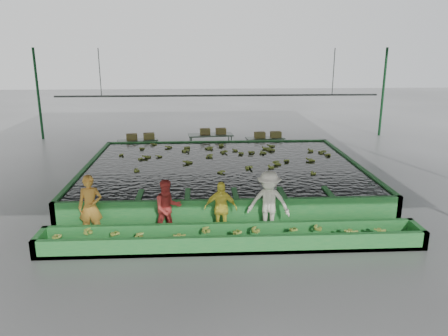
{
  "coord_description": "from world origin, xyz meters",
  "views": [
    {
      "loc": [
        -0.79,
        -14.02,
        5.09
      ],
      "look_at": [
        0.0,
        0.5,
        1.0
      ],
      "focal_mm": 35.0,
      "sensor_mm": 36.0,
      "label": 1
    }
  ],
  "objects": [
    {
      "name": "rail_hanger_left",
      "position": [
        -5.0,
        5.0,
        4.0
      ],
      "size": [
        0.04,
        0.04,
        2.0
      ],
      "primitive_type": "cylinder",
      "color": "#59605B",
      "rests_on": "shed_roof"
    },
    {
      "name": "cableway_rail",
      "position": [
        0.0,
        5.0,
        3.0
      ],
      "size": [
        0.08,
        0.08,
        14.0
      ],
      "primitive_type": "cylinder",
      "color": "#59605B",
      "rests_on": "shed_roof"
    },
    {
      "name": "worker_b",
      "position": [
        -1.72,
        -2.8,
        0.81
      ],
      "size": [
        0.95,
        0.85,
        1.62
      ],
      "primitive_type": "imported",
      "rotation": [
        0.0,
        0.0,
        0.37
      ],
      "color": "#B8332E",
      "rests_on": "ground"
    },
    {
      "name": "tank_water",
      "position": [
        0.0,
        1.5,
        0.85
      ],
      "size": [
        9.7,
        7.7,
        0.0
      ],
      "primitive_type": "cube",
      "color": "black",
      "rests_on": "flotation_tank"
    },
    {
      "name": "packing_table_right",
      "position": [
        2.3,
        6.42,
        0.41
      ],
      "size": [
        1.9,
        0.98,
        0.82
      ],
      "primitive_type": null,
      "rotation": [
        0.0,
        0.0,
        0.15
      ],
      "color": "#59605B",
      "rests_on": "ground"
    },
    {
      "name": "shed_posts",
      "position": [
        0.0,
        0.0,
        2.5
      ],
      "size": [
        20.0,
        22.0,
        5.0
      ],
      "primitive_type": null,
      "color": "#103C1B",
      "rests_on": "ground"
    },
    {
      "name": "ground",
      "position": [
        0.0,
        0.0,
        0.0
      ],
      "size": [
        80.0,
        80.0,
        0.0
      ],
      "primitive_type": "plane",
      "color": "slate",
      "rests_on": "ground"
    },
    {
      "name": "flotation_tank",
      "position": [
        0.0,
        1.5,
        0.45
      ],
      "size": [
        10.0,
        8.0,
        0.9
      ],
      "primitive_type": null,
      "color": "#2B7F35",
      "rests_on": "ground"
    },
    {
      "name": "packing_table_left",
      "position": [
        -3.76,
        6.26,
        0.41
      ],
      "size": [
        1.95,
        1.27,
        0.82
      ],
      "primitive_type": null,
      "rotation": [
        0.0,
        0.0,
        0.33
      ],
      "color": "#59605B",
      "rests_on": "ground"
    },
    {
      "name": "box_stack_left",
      "position": [
        -3.63,
        6.33,
        0.83
      ],
      "size": [
        1.34,
        0.6,
        0.28
      ],
      "primitive_type": null,
      "rotation": [
        0.0,
        0.0,
        0.19
      ],
      "color": "olive",
      "rests_on": "packing_table_left"
    },
    {
      "name": "packing_table_mid",
      "position": [
        -0.32,
        6.68,
        0.48
      ],
      "size": [
        2.2,
        1.07,
        0.97
      ],
      "primitive_type": null,
      "rotation": [
        0.0,
        0.0,
        0.1
      ],
      "color": "#59605B",
      "rests_on": "ground"
    },
    {
      "name": "box_stack_mid",
      "position": [
        -0.19,
        6.72,
        0.97
      ],
      "size": [
        1.28,
        0.47,
        0.27
      ],
      "primitive_type": null,
      "rotation": [
        0.0,
        0.0,
        0.1
      ],
      "color": "olive",
      "rests_on": "packing_table_mid"
    },
    {
      "name": "box_stack_right",
      "position": [
        2.43,
        6.42,
        0.83
      ],
      "size": [
        1.31,
        0.46,
        0.28
      ],
      "primitive_type": null,
      "rotation": [
        0.0,
        0.0,
        0.08
      ],
      "color": "olive",
      "rests_on": "packing_table_right"
    },
    {
      "name": "trough_bananas",
      "position": [
        0.0,
        -3.6,
        0.4
      ],
      "size": [
        9.58,
        0.64,
        0.13
      ],
      "primitive_type": null,
      "color": "#8EA338",
      "rests_on": "sorting_trough"
    },
    {
      "name": "rail_hanger_right",
      "position": [
        5.0,
        5.0,
        4.0
      ],
      "size": [
        0.04,
        0.04,
        2.0
      ],
      "primitive_type": "cylinder",
      "color": "#59605B",
      "rests_on": "shed_roof"
    },
    {
      "name": "floating_bananas",
      "position": [
        0.0,
        2.3,
        0.85
      ],
      "size": [
        8.19,
        5.58,
        0.11
      ],
      "primitive_type": null,
      "color": "#8EA338",
      "rests_on": "tank_water"
    },
    {
      "name": "sorting_trough",
      "position": [
        0.0,
        -3.6,
        0.25
      ],
      "size": [
        10.0,
        1.0,
        0.5
      ],
      "primitive_type": null,
      "color": "#2B7F35",
      "rests_on": "ground"
    },
    {
      "name": "worker_c",
      "position": [
        -0.27,
        -2.8,
        0.77
      ],
      "size": [
        0.94,
        0.46,
        1.55
      ],
      "primitive_type": "imported",
      "rotation": [
        0.0,
        0.0,
        -0.09
      ],
      "color": "#FFEE46",
      "rests_on": "ground"
    },
    {
      "name": "worker_a",
      "position": [
        -3.79,
        -2.8,
        0.89
      ],
      "size": [
        0.65,
        0.44,
        1.77
      ],
      "primitive_type": "imported",
      "rotation": [
        0.0,
        0.0,
        0.02
      ],
      "color": "gold",
      "rests_on": "ground"
    },
    {
      "name": "shed_roof",
      "position": [
        0.0,
        0.0,
        5.0
      ],
      "size": [
        20.0,
        22.0,
        0.04
      ],
      "primitive_type": "cube",
      "color": "slate",
      "rests_on": "shed_posts"
    },
    {
      "name": "worker_d",
      "position": [
        1.06,
        -2.8,
        0.91
      ],
      "size": [
        1.32,
        0.98,
        1.82
      ],
      "primitive_type": "imported",
      "rotation": [
        0.0,
        0.0,
        -0.28
      ],
      "color": "silver",
      "rests_on": "ground"
    }
  ]
}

